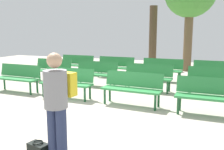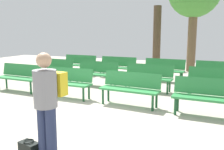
{
  "view_description": "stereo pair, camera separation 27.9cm",
  "coord_description": "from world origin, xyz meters",
  "px_view_note": "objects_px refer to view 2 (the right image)",
  "views": [
    {
      "loc": [
        2.93,
        -4.7,
        1.94
      ],
      "look_at": [
        0.0,
        2.79,
        0.55
      ],
      "focal_mm": 40.34,
      "sensor_mm": 36.0,
      "label": 1
    },
    {
      "loc": [
        3.18,
        -4.6,
        1.94
      ],
      "look_at": [
        0.0,
        2.79,
        0.55
      ],
      "focal_mm": 40.34,
      "sensor_mm": 36.0,
      "label": 2
    }
  ],
  "objects_px": {
    "bench_r1_c0": "(54,68)",
    "tree_1": "(157,37)",
    "bench_r2_c1": "(117,66)",
    "bench_r1_c1": "(97,72)",
    "bench_r2_c2": "(164,68)",
    "bench_r0_c2": "(130,87)",
    "bench_r0_c0": "(19,76)",
    "visitor_with_backpack": "(47,101)",
    "bench_r0_c1": "(67,80)",
    "bench_r1_c3": "(215,81)",
    "bench_r2_c3": "(218,72)",
    "bench_r1_c2": "(148,76)",
    "handbag": "(29,150)",
    "bench_r2_c0": "(79,63)",
    "bench_r0_c3": "(209,95)"
  },
  "relations": [
    {
      "from": "bench_r1_c1",
      "to": "tree_1",
      "type": "relative_size",
      "value": 0.49
    },
    {
      "from": "bench_r1_c1",
      "to": "bench_r0_c3",
      "type": "bearing_deg",
      "value": -23.59
    },
    {
      "from": "bench_r0_c2",
      "to": "bench_r2_c2",
      "type": "xyz_separation_m",
      "value": [
        0.13,
        3.66,
        0.0
      ]
    },
    {
      "from": "bench_r1_c0",
      "to": "tree_1",
      "type": "distance_m",
      "value": 6.36
    },
    {
      "from": "bench_r0_c1",
      "to": "bench_r2_c0",
      "type": "height_order",
      "value": "same"
    },
    {
      "from": "bench_r1_c1",
      "to": "bench_r2_c0",
      "type": "height_order",
      "value": "same"
    },
    {
      "from": "bench_r0_c0",
      "to": "tree_1",
      "type": "bearing_deg",
      "value": 71.1
    },
    {
      "from": "bench_r0_c1",
      "to": "bench_r1_c3",
      "type": "distance_m",
      "value": 4.41
    },
    {
      "from": "bench_r0_c1",
      "to": "bench_r0_c2",
      "type": "height_order",
      "value": "same"
    },
    {
      "from": "bench_r2_c0",
      "to": "bench_r2_c3",
      "type": "xyz_separation_m",
      "value": [
        5.89,
        -0.15,
        0.0
      ]
    },
    {
      "from": "bench_r1_c0",
      "to": "bench_r2_c1",
      "type": "xyz_separation_m",
      "value": [
        1.99,
        1.75,
        0.0
      ]
    },
    {
      "from": "bench_r2_c2",
      "to": "bench_r1_c1",
      "type": "bearing_deg",
      "value": -136.07
    },
    {
      "from": "bench_r1_c1",
      "to": "bench_r2_c3",
      "type": "distance_m",
      "value": 4.4
    },
    {
      "from": "bench_r0_c1",
      "to": "bench_r1_c3",
      "type": "height_order",
      "value": "same"
    },
    {
      "from": "bench_r0_c1",
      "to": "bench_r2_c2",
      "type": "xyz_separation_m",
      "value": [
        2.14,
        3.62,
        0.0
      ]
    },
    {
      "from": "bench_r1_c0",
      "to": "bench_r1_c3",
      "type": "relative_size",
      "value": 1.0
    },
    {
      "from": "bench_r0_c2",
      "to": "bench_r1_c0",
      "type": "xyz_separation_m",
      "value": [
        -3.86,
        1.95,
        0.0
      ]
    },
    {
      "from": "bench_r1_c0",
      "to": "visitor_with_backpack",
      "type": "distance_m",
      "value": 6.4
    },
    {
      "from": "bench_r0_c3",
      "to": "handbag",
      "type": "relative_size",
      "value": 4.58
    },
    {
      "from": "visitor_with_backpack",
      "to": "bench_r1_c0",
      "type": "bearing_deg",
      "value": -49.65
    },
    {
      "from": "handbag",
      "to": "bench_r2_c2",
      "type": "bearing_deg",
      "value": 85.02
    },
    {
      "from": "visitor_with_backpack",
      "to": "handbag",
      "type": "relative_size",
      "value": 4.7
    },
    {
      "from": "bench_r0_c2",
      "to": "bench_r2_c1",
      "type": "relative_size",
      "value": 1.01
    },
    {
      "from": "bench_r0_c1",
      "to": "bench_r1_c1",
      "type": "relative_size",
      "value": 0.99
    },
    {
      "from": "bench_r1_c0",
      "to": "bench_r2_c3",
      "type": "height_order",
      "value": "same"
    },
    {
      "from": "bench_r0_c3",
      "to": "bench_r1_c0",
      "type": "bearing_deg",
      "value": 161.32
    },
    {
      "from": "bench_r2_c1",
      "to": "bench_r2_c0",
      "type": "bearing_deg",
      "value": -179.9
    },
    {
      "from": "bench_r2_c1",
      "to": "visitor_with_backpack",
      "type": "bearing_deg",
      "value": -74.33
    },
    {
      "from": "bench_r1_c1",
      "to": "handbag",
      "type": "height_order",
      "value": "bench_r1_c1"
    },
    {
      "from": "bench_r1_c1",
      "to": "bench_r2_c2",
      "type": "relative_size",
      "value": 1.0
    },
    {
      "from": "bench_r0_c0",
      "to": "bench_r1_c0",
      "type": "height_order",
      "value": "same"
    },
    {
      "from": "bench_r0_c3",
      "to": "bench_r1_c2",
      "type": "bearing_deg",
      "value": 136.14
    },
    {
      "from": "bench_r1_c0",
      "to": "tree_1",
      "type": "relative_size",
      "value": 0.49
    },
    {
      "from": "bench_r0_c2",
      "to": "bench_r1_c0",
      "type": "height_order",
      "value": "same"
    },
    {
      "from": "bench_r1_c0",
      "to": "visitor_with_backpack",
      "type": "height_order",
      "value": "visitor_with_backpack"
    },
    {
      "from": "bench_r1_c2",
      "to": "handbag",
      "type": "xyz_separation_m",
      "value": [
        -0.48,
        -5.15,
        -0.37
      ]
    },
    {
      "from": "bench_r1_c0",
      "to": "bench_r2_c1",
      "type": "height_order",
      "value": "same"
    },
    {
      "from": "bench_r0_c2",
      "to": "bench_r2_c2",
      "type": "height_order",
      "value": "same"
    },
    {
      "from": "bench_r1_c3",
      "to": "bench_r2_c0",
      "type": "height_order",
      "value": "same"
    },
    {
      "from": "bench_r0_c2",
      "to": "bench_r1_c1",
      "type": "height_order",
      "value": "same"
    },
    {
      "from": "tree_1",
      "to": "bench_r0_c2",
      "type": "bearing_deg",
      "value": -81.59
    },
    {
      "from": "bench_r0_c2",
      "to": "bench_r1_c2",
      "type": "relative_size",
      "value": 1.01
    },
    {
      "from": "bench_r2_c3",
      "to": "bench_r1_c3",
      "type": "bearing_deg",
      "value": -89.62
    },
    {
      "from": "bench_r1_c1",
      "to": "bench_r2_c2",
      "type": "distance_m",
      "value": 2.74
    },
    {
      "from": "bench_r2_c2",
      "to": "bench_r0_c0",
      "type": "bearing_deg",
      "value": -136.13
    },
    {
      "from": "bench_r0_c0",
      "to": "bench_r1_c2",
      "type": "relative_size",
      "value": 1.0
    },
    {
      "from": "bench_r1_c1",
      "to": "bench_r0_c0",
      "type": "bearing_deg",
      "value": -135.53
    },
    {
      "from": "bench_r1_c0",
      "to": "bench_r2_c2",
      "type": "xyz_separation_m",
      "value": [
        3.99,
        1.72,
        0.0
      ]
    },
    {
      "from": "visitor_with_backpack",
      "to": "handbag",
      "type": "bearing_deg",
      "value": 18.9
    },
    {
      "from": "bench_r0_c2",
      "to": "tree_1",
      "type": "height_order",
      "value": "tree_1"
    }
  ]
}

